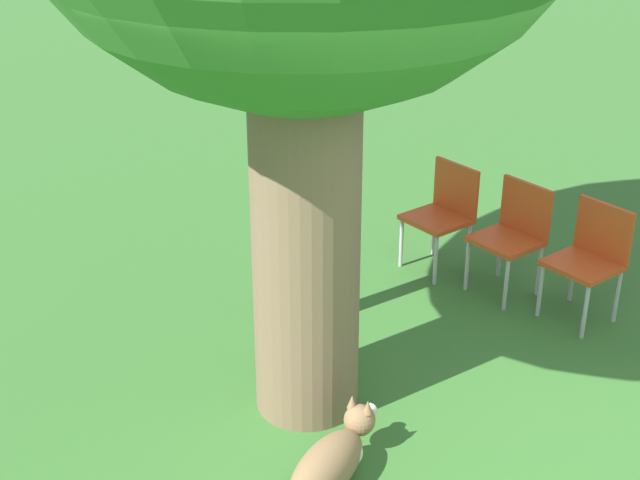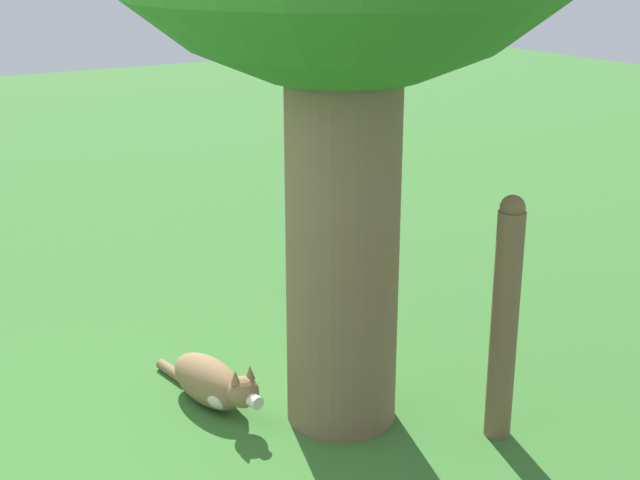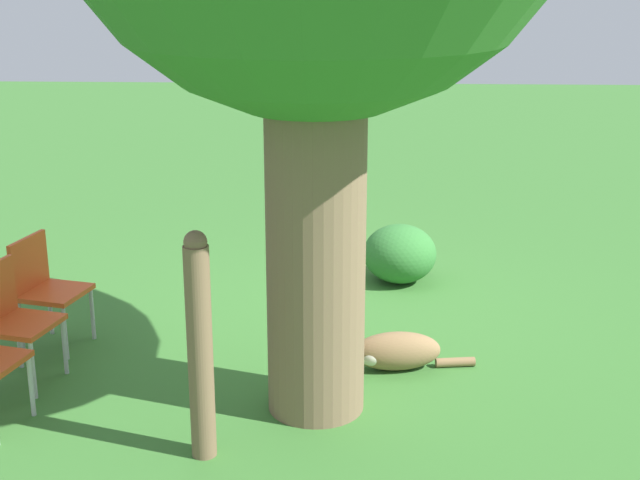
# 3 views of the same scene
# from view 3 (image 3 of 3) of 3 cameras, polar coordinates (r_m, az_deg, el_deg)

# --- Properties ---
(ground_plane) EXTENTS (30.00, 30.00, 0.00)m
(ground_plane) POSITION_cam_3_polar(r_m,az_deg,el_deg) (6.73, 0.09, -6.58)
(ground_plane) COLOR #38702D
(dog) EXTENTS (1.06, 0.34, 0.36)m
(dog) POSITION_cam_3_polar(r_m,az_deg,el_deg) (6.27, 4.45, -7.07)
(dog) COLOR olive
(dog) RESTS_ON ground_plane
(fence_post) EXTENTS (0.14, 0.14, 1.36)m
(fence_post) POSITION_cam_3_polar(r_m,az_deg,el_deg) (5.04, -7.70, -6.73)
(fence_post) COLOR brown
(fence_post) RESTS_ON ground_plane
(red_chair_0) EXTENTS (0.51, 0.53, 0.83)m
(red_chair_0) POSITION_cam_3_polar(r_m,az_deg,el_deg) (6.82, -17.21, -2.69)
(red_chair_0) COLOR #D14C1E
(red_chair_0) RESTS_ON ground_plane
(red_chair_1) EXTENTS (0.51, 0.53, 0.83)m
(red_chair_1) POSITION_cam_3_polar(r_m,az_deg,el_deg) (6.30, -19.15, -4.54)
(red_chair_1) COLOR #D14C1E
(red_chair_1) RESTS_ON ground_plane
(garden_rock) EXTENTS (0.40, 0.32, 0.16)m
(garden_rock) POSITION_cam_3_polar(r_m,az_deg,el_deg) (8.28, 5.15, -1.38)
(garden_rock) COLOR slate
(garden_rock) RESTS_ON ground_plane
(low_shrub) EXTENTS (0.65, 0.65, 0.52)m
(low_shrub) POSITION_cam_3_polar(r_m,az_deg,el_deg) (7.93, 5.13, -0.88)
(low_shrub) COLOR #337533
(low_shrub) RESTS_ON ground_plane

